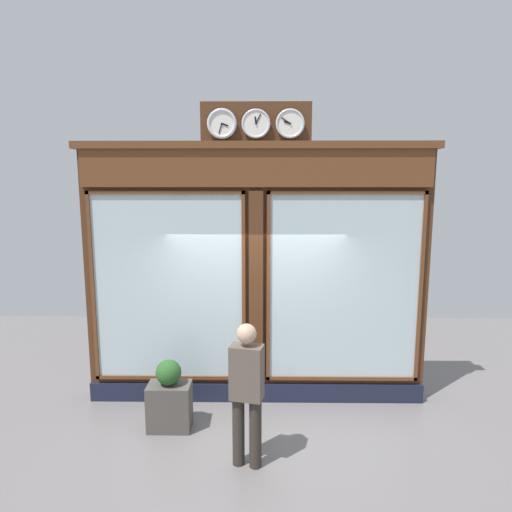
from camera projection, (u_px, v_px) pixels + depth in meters
shop_facade at (256, 274)px, 6.56m from camera, size 5.01×0.42×4.29m
pedestrian at (247, 389)px, 5.06m from camera, size 0.40×0.30×1.69m
planter_box at (170, 406)px, 5.94m from camera, size 0.56×0.36×0.61m
planter_shrub at (169, 372)px, 5.87m from camera, size 0.33×0.33×0.33m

